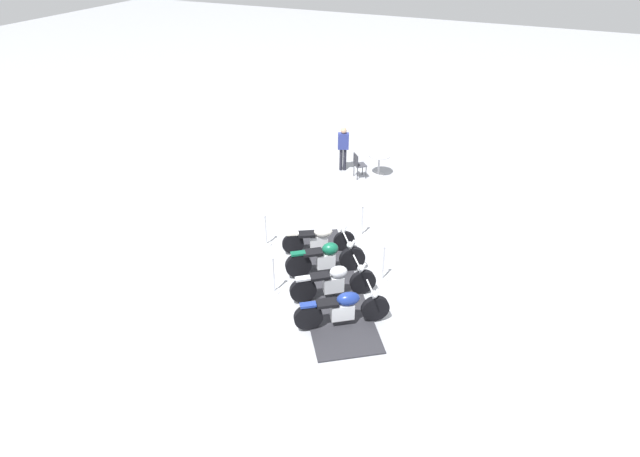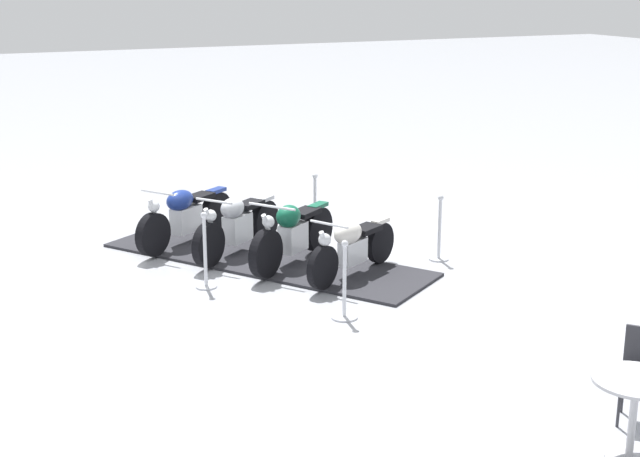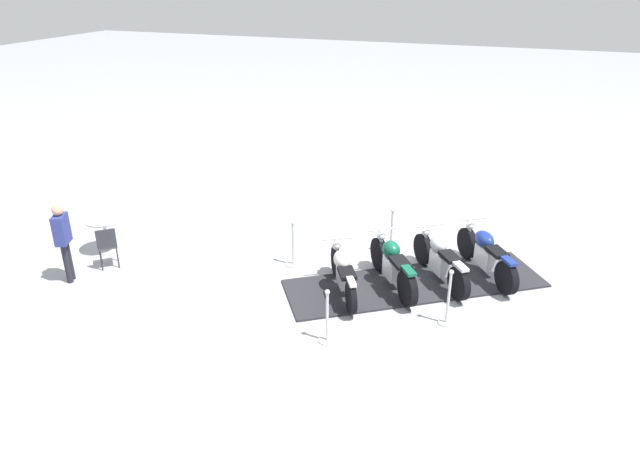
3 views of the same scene
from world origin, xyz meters
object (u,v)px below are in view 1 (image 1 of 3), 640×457
stanchion_right_mid (383,268)px  stanchion_left_mid (274,279)px  motorcycle_chrome (334,282)px  cafe_chair_near_table (358,164)px  motorcycle_navy (343,308)px  stanchion_left_rear (266,234)px  cafe_table (379,160)px  motorcycle_forest (326,258)px  motorcycle_cream (320,238)px  bystander_person (343,145)px  stanchion_right_rear (362,226)px

stanchion_right_mid → stanchion_left_mid: 2.90m
motorcycle_chrome → cafe_chair_near_table: motorcycle_chrome is taller
motorcycle_navy → stanchion_left_rear: size_ratio=1.91×
stanchion_left_rear → cafe_table: size_ratio=1.29×
cafe_table → cafe_chair_near_table: (0.61, 0.55, -0.05)m
motorcycle_forest → stanchion_right_mid: (-1.47, -0.38, -0.14)m
stanchion_right_mid → motorcycle_navy: bearing=81.6°
motorcycle_forest → stanchion_right_mid: bearing=-21.5°
motorcycle_chrome → motorcycle_cream: size_ratio=0.99×
motorcycle_navy → motorcycle_forest: size_ratio=1.06×
motorcycle_cream → stanchion_left_rear: (1.63, 0.25, -0.16)m
motorcycle_chrome → stanchion_left_rear: (2.77, -1.46, -0.16)m
motorcycle_cream → cafe_chair_near_table: (0.70, -5.05, 0.05)m
cafe_table → bystander_person: 1.44m
motorcycle_navy → bystander_person: size_ratio=1.16×
stanchion_right_rear → cafe_chair_near_table: 3.97m
motorcycle_navy → cafe_chair_near_table: 7.99m
stanchion_left_rear → stanchion_right_rear: size_ratio=0.99×
stanchion_left_mid → stanchion_right_mid: bearing=-145.8°
motorcycle_chrome → cafe_table: bearing=62.6°
stanchion_left_mid → motorcycle_forest: bearing=-126.5°
motorcycle_cream → stanchion_right_rear: (-0.77, -1.38, -0.18)m
cafe_table → bystander_person: bystander_person is taller
motorcycle_navy → cafe_table: (1.81, -8.16, 0.08)m
stanchion_right_mid → motorcycle_forest: bearing=14.3°
motorcycle_cream → stanchion_left_rear: bearing=159.1°
motorcycle_cream → bystander_person: bystander_person is taller
motorcycle_forest → stanchion_right_rear: bearing=48.9°
motorcycle_navy → cafe_chair_near_table: bearing=72.8°
motorcycle_forest → stanchion_right_mid: stanchion_right_mid is taller
stanchion_right_mid → bystander_person: bearing=-59.5°
stanchion_left_rear → stanchion_right_rear: 2.90m
cafe_chair_near_table → motorcycle_forest: bearing=-119.8°
stanchion_right_mid → cafe_table: size_ratio=1.38×
stanchion_right_mid → stanchion_left_mid: size_ratio=0.99×
stanchion_right_mid → stanchion_left_rear: size_ratio=1.07×
cafe_table → motorcycle_cream: bearing=90.9°
motorcycle_chrome → stanchion_left_rear: same height
motorcycle_cream → cafe_chair_near_table: bearing=68.2°
cafe_chair_near_table → stanchion_right_mid: bearing=-105.6°
cafe_chair_near_table → stanchion_left_mid: bearing=-129.2°
stanchion_right_mid → stanchion_left_mid: bearing=34.2°
stanchion_left_mid → bystander_person: (1.09, -7.55, 0.62)m
motorcycle_cream → cafe_table: 5.60m
stanchion_left_mid → bystander_person: size_ratio=0.65×
motorcycle_cream → stanchion_right_mid: bearing=-43.1°
cafe_chair_near_table → bystander_person: 0.97m
stanchion_right_mid → cafe_table: stanchion_right_mid is taller
motorcycle_cream → motorcycle_navy: bearing=-85.7°
motorcycle_chrome → cafe_table: motorcycle_chrome is taller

